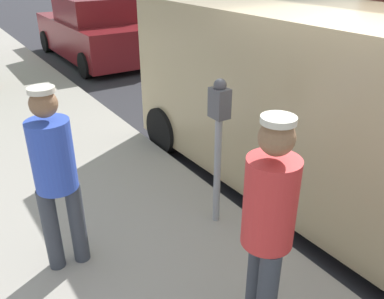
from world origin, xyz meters
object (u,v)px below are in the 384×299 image
parking_meter_near (219,129)px  pedestrian_in_red (268,222)px  parked_sedan_behind (94,32)px  parked_van (329,104)px  pedestrian_in_blue (55,172)px

parking_meter_near → pedestrian_in_red: pedestrian_in_red is taller
parking_meter_near → parked_sedan_behind: size_ratio=0.35×
parking_meter_near → parked_sedan_behind: 8.13m
pedestrian_in_red → parked_van: 2.39m
parking_meter_near → parked_van: size_ratio=0.29×
pedestrian_in_blue → pedestrian_in_red: bearing=122.3°
parked_van → parked_sedan_behind: 7.99m
pedestrian_in_blue → parked_sedan_behind: 8.39m
parked_van → pedestrian_in_blue: bearing=-4.9°
pedestrian_in_blue → parked_van: size_ratio=0.31×
parked_sedan_behind → parking_meter_near: bearing=77.4°
pedestrian_in_red → parking_meter_near: bearing=-113.4°
parked_sedan_behind → pedestrian_in_red: bearing=75.9°
parked_van → pedestrian_in_red: bearing=30.8°
pedestrian_in_blue → parked_sedan_behind: size_ratio=0.37×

